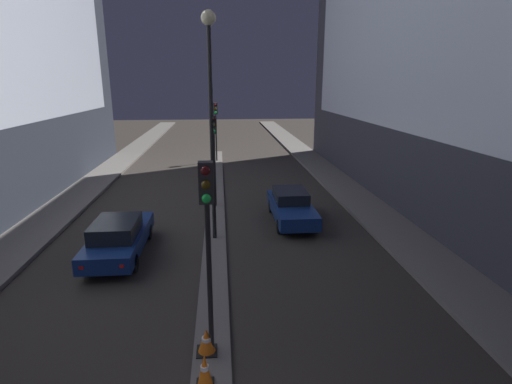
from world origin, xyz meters
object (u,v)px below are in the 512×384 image
at_px(street_lamp, 210,88).
at_px(traffic_cone_far, 207,341).
at_px(car_left_lane, 119,237).
at_px(traffic_cone_near, 205,370).
at_px(traffic_light_far, 216,119).
at_px(traffic_light_near, 207,218).
at_px(car_right_lane, 291,206).
at_px(traffic_light_mid, 214,141).

height_order(street_lamp, traffic_cone_far, street_lamp).
bearing_deg(car_left_lane, traffic_cone_near, -64.31).
bearing_deg(traffic_light_far, traffic_cone_near, -90.29).
xyz_separation_m(traffic_light_far, traffic_cone_near, (-0.12, -25.04, -3.02)).
distance_m(traffic_light_near, car_left_lane, 7.54).
relative_size(traffic_light_near, traffic_light_far, 1.00).
height_order(traffic_light_far, traffic_cone_near, traffic_light_far).
relative_size(street_lamp, car_left_lane, 1.82).
distance_m(traffic_cone_far, car_right_lane, 10.01).
bearing_deg(traffic_light_mid, traffic_cone_far, -90.59).
bearing_deg(traffic_light_mid, street_lamp, -90.00).
bearing_deg(car_right_lane, street_lamp, -149.87).
xyz_separation_m(traffic_light_mid, car_left_lane, (-3.55, -5.63, -2.75)).
bearing_deg(traffic_cone_near, car_left_lane, 115.69).
bearing_deg(traffic_light_far, car_left_lane, -101.20).
xyz_separation_m(traffic_cone_near, traffic_cone_far, (0.00, 1.08, -0.06)).
bearing_deg(traffic_cone_near, traffic_cone_far, 89.76).
bearing_deg(traffic_cone_far, traffic_light_far, 89.71).
distance_m(car_left_lane, car_right_lane, 7.81).
bearing_deg(car_left_lane, traffic_cone_far, -60.43).
bearing_deg(traffic_light_mid, traffic_cone_near, -90.56).
xyz_separation_m(street_lamp, traffic_cone_near, (-0.12, -8.32, -5.64)).
height_order(traffic_light_far, street_lamp, street_lamp).
distance_m(traffic_cone_near, car_left_lane, 7.90).
height_order(car_left_lane, car_right_lane, car_left_lane).
distance_m(traffic_light_far, traffic_cone_near, 25.22).
bearing_deg(traffic_light_mid, traffic_light_far, 90.00).
xyz_separation_m(traffic_light_far, street_lamp, (0.00, -16.71, 2.62)).
distance_m(street_lamp, car_right_lane, 6.77).
xyz_separation_m(traffic_light_far, traffic_cone_far, (-0.12, -23.96, -3.08)).
height_order(traffic_cone_near, car_left_lane, car_left_lane).
bearing_deg(car_right_lane, car_left_lane, -155.27).
bearing_deg(street_lamp, traffic_light_mid, 90.00).
height_order(traffic_light_mid, street_lamp, street_lamp).
bearing_deg(car_right_lane, traffic_light_far, 103.61).
relative_size(traffic_light_far, car_left_lane, 0.97).
xyz_separation_m(traffic_cone_near, car_right_lane, (3.67, 10.38, 0.26)).
bearing_deg(traffic_light_mid, car_right_lane, -33.70).
relative_size(traffic_cone_near, car_right_lane, 0.16).
bearing_deg(traffic_cone_far, traffic_light_mid, 89.41).
height_order(traffic_light_mid, traffic_cone_near, traffic_light_mid).
xyz_separation_m(traffic_light_near, traffic_cone_near, (-0.12, -1.06, -3.02)).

